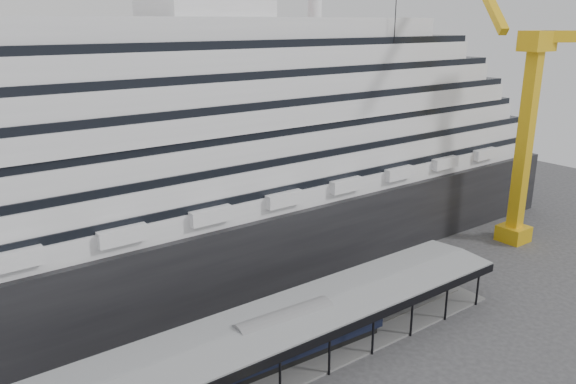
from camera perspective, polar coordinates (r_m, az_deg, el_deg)
name	(u,v)px	position (r m, az deg, el deg)	size (l,w,h in m)	color
cruise_ship	(154,138)	(72.94, -13.49, 5.37)	(130.00, 30.00, 43.90)	black
platform_canopy	(279,344)	(56.53, -0.89, -15.17)	(56.00, 9.18, 5.30)	slate
crane_yellow	(521,112)	(88.05, 22.62, 7.53)	(23.83, 18.78, 47.60)	gold
pullman_carriage	(284,338)	(56.61, -0.38, -14.63)	(23.51, 4.17, 22.97)	black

